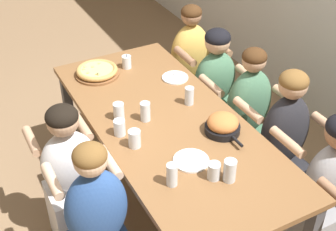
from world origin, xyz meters
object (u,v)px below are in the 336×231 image
drinking_glass_a (189,97)px  diner_near_center (72,182)px  diner_far_midright (281,153)px  diner_near_midright (99,231)px  diner_far_midleft (214,96)px  diner_far_center (247,124)px  cocktail_glass_blue (127,62)px  diner_far_right (326,195)px  empty_plate_b (191,160)px  diner_far_left (190,73)px  pizza_board_main (97,71)px  skillet_bowl (223,125)px  drinking_glass_h (230,171)px  drinking_glass_e (172,176)px  drinking_glass_d (135,140)px  empty_plate_a (175,78)px  drinking_glass_c (120,128)px  drinking_glass_g (214,171)px  drinking_glass_b (119,112)px  drinking_glass_f (145,113)px

drinking_glass_a → diner_near_center: (0.07, -0.92, -0.34)m
diner_far_midright → diner_near_midright: size_ratio=1.02×
diner_far_midleft → diner_far_center: bearing=90.0°
cocktail_glass_blue → diner_far_right: bearing=21.2°
empty_plate_b → diner_far_left: (-1.30, 0.75, -0.27)m
pizza_board_main → diner_far_right: 1.88m
diner_far_left → diner_far_right: size_ratio=1.03×
skillet_bowl → diner_near_midright: size_ratio=0.29×
pizza_board_main → drinking_glass_h: drinking_glass_h is taller
drinking_glass_h → diner_far_center: 0.99m
diner_far_midright → diner_far_center: 0.41m
cocktail_glass_blue → diner_far_left: bearing=97.3°
drinking_glass_e → diner_far_left: bearing=146.3°
drinking_glass_d → drinking_glass_h: size_ratio=0.83×
skillet_bowl → empty_plate_a: (-0.74, 0.05, -0.05)m
pizza_board_main → empty_plate_a: (0.33, 0.51, -0.03)m
pizza_board_main → diner_far_midright: (1.19, 0.88, -0.28)m
pizza_board_main → drinking_glass_d: bearing=-6.5°
drinking_glass_e → diner_far_center: (-0.55, 0.95, -0.33)m
drinking_glass_e → diner_far_midleft: (-1.01, 0.95, -0.34)m
diner_far_left → drinking_glass_d: bearing=45.6°
diner_far_center → diner_far_left: bearing=-90.0°
pizza_board_main → diner_near_center: 0.95m
empty_plate_a → diner_near_midright: 1.38m
empty_plate_a → cocktail_glass_blue: 0.42m
empty_plate_a → drinking_glass_c: size_ratio=1.87×
drinking_glass_d → diner_far_right: diner_far_right is taller
diner_far_left → drinking_glass_g: bearing=64.4°
drinking_glass_g → diner_far_left: diner_far_left is taller
drinking_glass_g → diner_far_midright: (-0.21, 0.71, -0.30)m
diner_far_center → diner_far_right: diner_far_center is taller
cocktail_glass_blue → drinking_glass_a: (0.68, 0.18, 0.01)m
drinking_glass_e → drinking_glass_g: (0.07, 0.23, -0.01)m
empty_plate_b → drinking_glass_c: (-0.44, -0.27, 0.04)m
diner_far_midright → drinking_glass_d: bearing=-14.7°
drinking_glass_e → diner_near_center: bearing=-144.2°
drinking_glass_e → diner_far_right: 1.05m
empty_plate_b → diner_near_center: size_ratio=0.20×
empty_plate_a → drinking_glass_h: (1.13, -0.27, 0.06)m
drinking_glass_b → diner_far_right: (1.02, 0.96, -0.32)m
drinking_glass_e → drinking_glass_f: bearing=167.7°
cocktail_glass_blue → diner_far_right: diner_far_right is taller
empty_plate_b → drinking_glass_h: size_ratio=1.57×
drinking_glass_a → drinking_glass_g: 0.77m
drinking_glass_a → drinking_glass_d: size_ratio=1.13×
drinking_glass_d → diner_near_midright: size_ratio=0.10×
drinking_glass_e → drinking_glass_f: drinking_glass_e is taller
drinking_glass_b → diner_near_center: size_ratio=0.11×
drinking_glass_d → drinking_glass_g: 0.55m
drinking_glass_a → diner_far_center: size_ratio=0.11×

